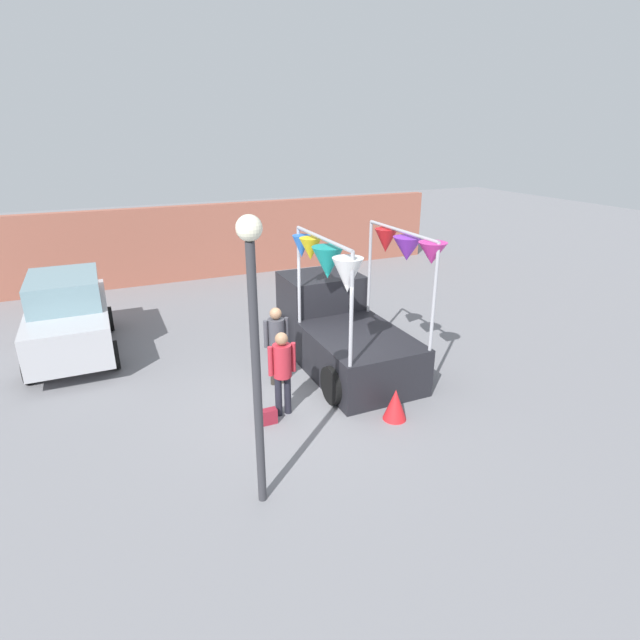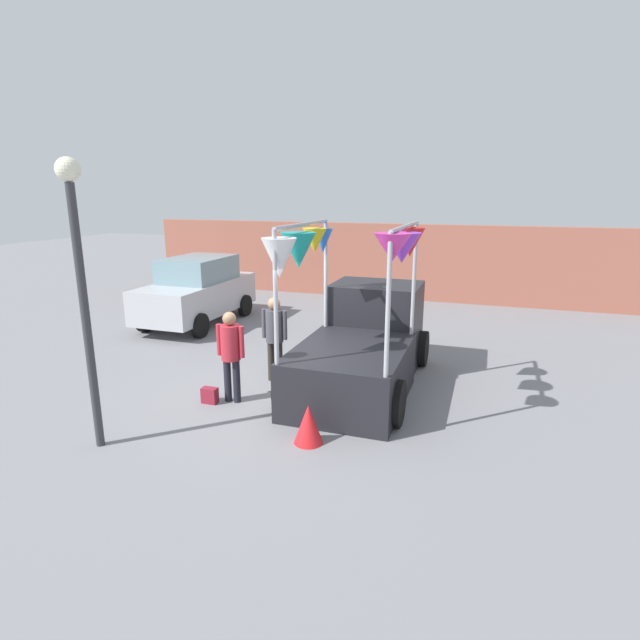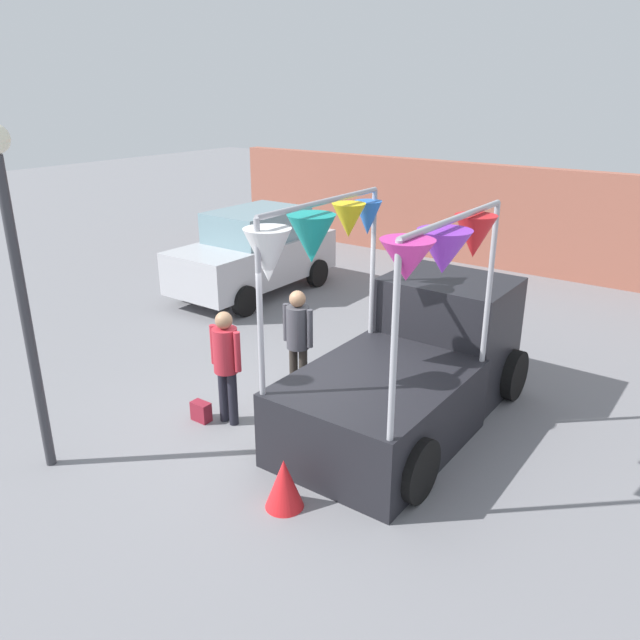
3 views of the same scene
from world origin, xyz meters
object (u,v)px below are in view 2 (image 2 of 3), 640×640
at_px(handbag, 210,395).
at_px(folded_kite_bundle_crimson, 308,424).
at_px(person_vendor, 275,331).
at_px(street_lamp, 80,267).
at_px(vendor_truck, 364,337).
at_px(parked_car, 197,291).
at_px(person_customer, 231,348).

height_order(handbag, folded_kite_bundle_crimson, folded_kite_bundle_crimson).
xyz_separation_m(person_vendor, street_lamp, (-1.39, -3.26, 1.63)).
bearing_deg(vendor_truck, folded_kite_bundle_crimson, -93.43).
relative_size(parked_car, person_vendor, 2.37).
distance_m(vendor_truck, person_vendor, 1.74).
bearing_deg(person_vendor, handbag, -115.42).
bearing_deg(vendor_truck, street_lamp, -129.25).
bearing_deg(person_customer, person_vendor, 75.38).
distance_m(person_customer, handbag, 0.94).
bearing_deg(parked_car, vendor_truck, -27.99).
relative_size(person_vendor, street_lamp, 0.41).
xyz_separation_m(parked_car, person_customer, (3.61, -4.64, 0.05)).
bearing_deg(parked_car, street_lamp, -69.38).
bearing_deg(handbag, person_customer, 29.74).
distance_m(parked_car, person_customer, 5.88).
relative_size(vendor_truck, person_customer, 2.53).
bearing_deg(handbag, street_lamp, -111.45).
height_order(parked_car, street_lamp, street_lamp).
distance_m(handbag, folded_kite_bundle_crimson, 2.31).
height_order(parked_car, folded_kite_bundle_crimson, parked_car).
bearing_deg(vendor_truck, person_customer, -139.68).
relative_size(vendor_truck, handbag, 14.87).
height_order(person_customer, person_vendor, person_vendor).
bearing_deg(person_customer, vendor_truck, 40.32).
height_order(vendor_truck, handbag, vendor_truck).
distance_m(vendor_truck, folded_kite_bundle_crimson, 2.75).
height_order(handbag, street_lamp, street_lamp).
distance_m(vendor_truck, parked_car, 6.32).
bearing_deg(handbag, person_vendor, 64.58).
xyz_separation_m(person_vendor, folded_kite_bundle_crimson, (1.50, -2.19, -0.72)).
relative_size(parked_car, street_lamp, 0.98).
distance_m(person_vendor, street_lamp, 3.90).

